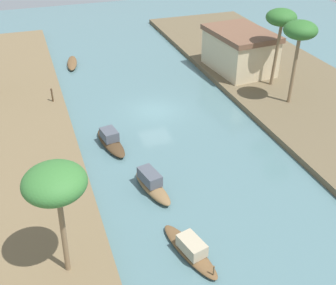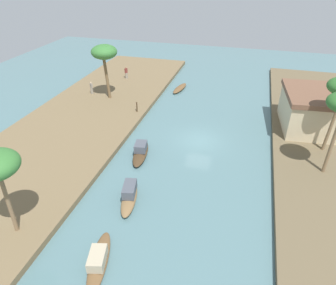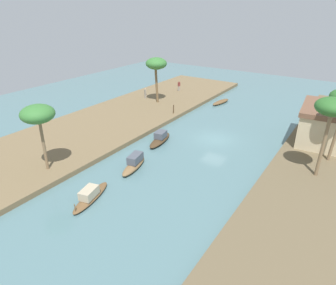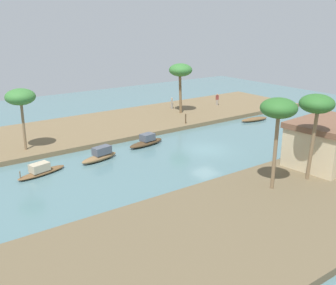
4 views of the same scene
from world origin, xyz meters
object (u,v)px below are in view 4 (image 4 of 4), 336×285
Objects in this scene: palm_tree_left_near at (181,71)px; riverside_building at (327,142)px; person_by_mooring at (172,104)px; sampan_midstream at (146,141)px; person_on_near_bank at (217,100)px; mooring_post at (186,119)px; sampan_upstream_small at (254,119)px; palm_tree_right_short at (317,105)px; sampan_near_left_bank at (41,171)px; palm_tree_right_tall at (279,110)px; palm_tree_left_far at (20,98)px; sampan_foreground at (100,155)px.

riverside_building is (1.66, 22.48, -3.53)m from palm_tree_left_near.
sampan_midstream is at bearing -14.67° from person_by_mooring.
riverside_building is at bearing -88.23° from person_on_near_bank.
sampan_midstream is 8.23m from mooring_post.
sampan_upstream_small is 11.16m from palm_tree_left_near.
palm_tree_right_short is at bearing 76.31° from palm_tree_left_near.
sampan_midstream is at bearing -73.59° from palm_tree_right_short.
mooring_post is (8.77, -2.81, 0.81)m from sampan_upstream_small.
sampan_near_left_bank is 3.92× the size of mooring_post.
sampan_near_left_bank is at bearing -1.55° from sampan_midstream.
person_on_near_bank is at bearing -175.81° from palm_tree_left_near.
palm_tree_right_short is (2.91, 19.01, 5.27)m from mooring_post.
person_by_mooring is at bearing -103.50° from palm_tree_right_short.
sampan_near_left_bank reaches higher than sampan_upstream_small.
person_on_near_bank is 0.25× the size of palm_tree_right_tall.
person_by_mooring is at bearing -165.74° from sampan_near_left_bank.
palm_tree_right_short is (12.81, 24.30, 5.13)m from person_on_near_bank.
palm_tree_right_short reaches higher than palm_tree_left_near.
palm_tree_right_tall reaches higher than sampan_upstream_small.
sampan_midstream is 3.82× the size of mooring_post.
mooring_post is at bearing 6.72° from person_by_mooring.
mooring_post is 18.93m from palm_tree_left_far.
palm_tree_left_far is (18.36, -1.21, 4.44)m from mooring_post.
palm_tree_left_near is (0.53, 2.55, 4.78)m from person_by_mooring.
person_on_near_bank reaches higher than person_by_mooring.
palm_tree_left_near is at bearing -111.98° from palm_tree_right_tall.
palm_tree_left_far is 27.40m from riverside_building.
person_by_mooring is at bearing -174.94° from person_on_near_bank.
sampan_upstream_small is at bearing 59.54° from person_by_mooring.
riverside_building is (-8.80, 14.54, 1.97)m from sampan_midstream.
palm_tree_left_far reaches higher than person_on_near_bank.
palm_tree_left_near is 24.48m from palm_tree_right_short.
palm_tree_right_tall reaches higher than sampan_near_left_bank.
sampan_midstream reaches higher than sampan_upstream_small.
person_by_mooring is 0.24× the size of palm_tree_left_near.
person_by_mooring is 1.34× the size of mooring_post.
sampan_foreground is 16.73m from palm_tree_right_tall.
palm_tree_right_tall is at bearing 104.21° from sampan_foreground.
sampan_foreground is at bearing 131.32° from palm_tree_left_far.
sampan_foreground is 2.38× the size of person_on_near_bank.
mooring_post is 20.25m from palm_tree_right_tall.
person_on_near_bank is 29.30m from palm_tree_right_tall.
person_on_near_bank is (-23.33, -9.69, 0.72)m from sampan_foreground.
mooring_post is at bearing -98.70° from palm_tree_right_short.
sampan_midstream is 12.69m from palm_tree_left_far.
palm_tree_left_near reaches higher than person_by_mooring.
palm_tree_right_tall reaches higher than palm_tree_left_near.
riverside_building is at bearing -162.46° from palm_tree_right_short.
sampan_upstream_small is 22.68m from palm_tree_right_tall.
mooring_post is at bearing -8.75° from sampan_upstream_small.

